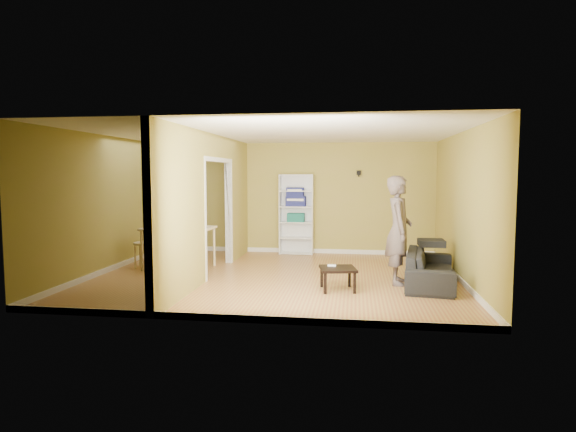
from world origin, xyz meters
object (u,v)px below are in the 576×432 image
object	(u,v)px
sofa	(430,263)
chair_near	(171,250)
chair_left	(145,242)
chair_far	(191,239)
bookshelf	(297,214)
dining_table	(179,231)
coffee_table	(338,271)
person	(399,221)

from	to	relation	value
sofa	chair_near	distance (m)	4.65
chair_left	chair_far	world-z (taller)	chair_left
chair_near	chair_far	bearing A→B (deg)	117.62
bookshelf	chair_left	world-z (taller)	bookshelf
sofa	dining_table	world-z (taller)	dining_table
chair_left	chair_far	xyz separation A→B (m)	(0.73, 0.63, -0.01)
coffee_table	chair_far	size ratio (longest dim) A/B	0.55
coffee_table	chair_near	bearing A→B (deg)	166.56
bookshelf	coffee_table	distance (m)	3.69
sofa	bookshelf	distance (m)	3.91
coffee_table	chair_far	world-z (taller)	chair_far
sofa	person	bearing A→B (deg)	100.49
chair_near	bookshelf	bearing A→B (deg)	77.82
chair_near	sofa	bearing A→B (deg)	22.87
person	sofa	bearing A→B (deg)	-86.45
coffee_table	sofa	bearing A→B (deg)	22.34
person	chair_left	xyz separation A→B (m)	(-4.91, 0.81, -0.57)
bookshelf	coffee_table	size ratio (longest dim) A/B	3.35
chair_near	chair_far	world-z (taller)	chair_far
bookshelf	chair_far	xyz separation A→B (m)	(-2.09, -1.43, -0.43)
chair_far	sofa	bearing A→B (deg)	-179.30
dining_table	chair_left	distance (m)	0.75
chair_left	chair_far	distance (m)	0.96
chair_near	coffee_table	bearing A→B (deg)	10.78
coffee_table	chair_near	xyz separation A→B (m)	(-3.10, 0.74, 0.16)
bookshelf	chair_left	xyz separation A→B (m)	(-2.82, -2.05, -0.42)
bookshelf	chair_left	size ratio (longest dim) A/B	1.82
person	chair_left	distance (m)	5.01
person	coffee_table	xyz separation A→B (m)	(-1.00, -0.61, -0.77)
person	chair_near	distance (m)	4.15
bookshelf	sofa	bearing A→B (deg)	-47.21
coffee_table	dining_table	bearing A→B (deg)	156.42
chair_far	chair_near	bearing A→B (deg)	110.79
coffee_table	chair_far	bearing A→B (deg)	147.23
person	chair_far	world-z (taller)	person
bookshelf	chair_far	bearing A→B (deg)	-145.72
sofa	bookshelf	xyz separation A→B (m)	(-2.63, 2.84, 0.56)
sofa	dining_table	size ratio (longest dim) A/B	1.50
coffee_table	dining_table	size ratio (longest dim) A/B	0.42
coffee_table	chair_near	size ratio (longest dim) A/B	0.58
dining_table	chair_far	xyz separation A→B (m)	(0.01, 0.65, -0.23)
sofa	chair_left	xyz separation A→B (m)	(-5.45, 0.79, 0.14)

